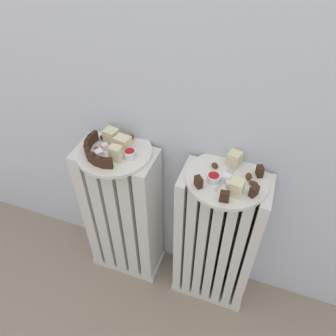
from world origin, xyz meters
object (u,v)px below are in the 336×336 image
object	(u,v)px
plate_left	(114,152)
jam_bowl_right	(214,178)
plate_right	(227,179)
radiator_left	(124,216)
fork	(225,178)
jam_bowl_left	(130,154)
radiator_right	(216,242)

from	to	relation	value
plate_left	jam_bowl_right	distance (m)	0.33
plate_right	jam_bowl_right	xyz separation A→B (m)	(-0.03, -0.03, 0.02)
plate_left	plate_right	world-z (taller)	same
radiator_left	fork	world-z (taller)	fork
plate_left	fork	distance (m)	0.36
plate_left	jam_bowl_left	size ratio (longest dim) A/B	6.59
radiator_left	radiator_right	bearing A→B (deg)	0.00
jam_bowl_right	fork	size ratio (longest dim) A/B	0.36
radiator_left	jam_bowl_left	xyz separation A→B (m)	(0.06, -0.01, 0.34)
fork	jam_bowl_right	bearing A→B (deg)	-145.83
radiator_right	fork	bearing A→B (deg)	-120.61
radiator_left	radiator_right	xyz separation A→B (m)	(0.37, 0.00, 0.00)
radiator_left	plate_left	world-z (taller)	plate_left
radiator_left	radiator_right	world-z (taller)	same
plate_right	jam_bowl_left	xyz separation A→B (m)	(-0.30, -0.01, 0.02)
radiator_right	plate_right	xyz separation A→B (m)	(-0.00, 0.00, 0.32)
plate_right	jam_bowl_right	size ratio (longest dim) A/B	6.30
radiator_right	plate_left	size ratio (longest dim) A/B	2.54
plate_right	fork	bearing A→B (deg)	-120.61
radiator_right	jam_bowl_right	xyz separation A→B (m)	(-0.03, -0.03, 0.34)
radiator_left	plate_left	bearing A→B (deg)	180.00
radiator_left	plate_right	bearing A→B (deg)	0.00
jam_bowl_left	fork	xyz separation A→B (m)	(0.30, 0.01, -0.01)
plate_left	fork	world-z (taller)	fork
plate_right	jam_bowl_right	bearing A→B (deg)	-141.76
radiator_left	plate_right	xyz separation A→B (m)	(0.37, 0.00, 0.32)
radiator_right	plate_left	bearing A→B (deg)	180.00
plate_left	jam_bowl_left	world-z (taller)	jam_bowl_left
jam_bowl_left	radiator_left	bearing A→B (deg)	168.37
radiator_right	jam_bowl_left	bearing A→B (deg)	-177.60
plate_right	fork	size ratio (longest dim) A/B	2.25
radiator_left	jam_bowl_left	bearing A→B (deg)	-11.63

